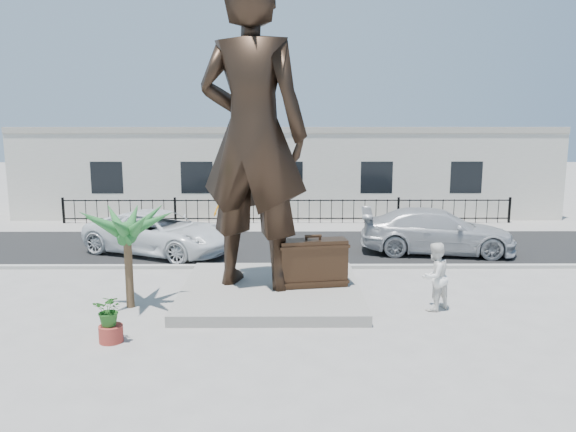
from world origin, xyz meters
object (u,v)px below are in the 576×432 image
at_px(tourist, 435,276).
at_px(suitcase, 313,263).
at_px(car_white, 159,232).
at_px(statue, 253,135).

bearing_deg(tourist, suitcase, -57.98).
xyz_separation_m(suitcase, car_white, (-5.66, 5.22, -0.17)).
height_order(suitcase, tourist, tourist).
distance_m(suitcase, tourist, 3.49).
bearing_deg(suitcase, tourist, -30.77).
bearing_deg(car_white, tourist, -101.68).
xyz_separation_m(suitcase, tourist, (3.25, -1.27, -0.05)).
height_order(tourist, car_white, tourist).
bearing_deg(car_white, statue, -118.04).
relative_size(tourist, car_white, 0.32).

